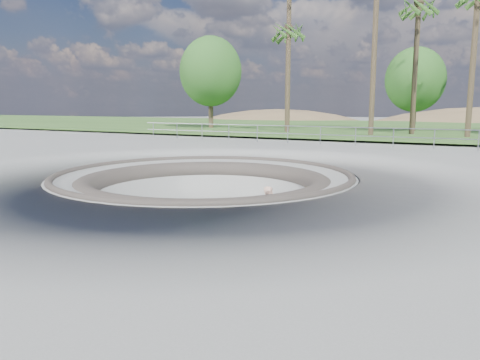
# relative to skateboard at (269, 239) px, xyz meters

# --- Properties ---
(ground) EXTENTS (180.00, 180.00, 0.00)m
(ground) POSITION_rel_skateboard_xyz_m (-2.70, 0.39, 1.84)
(ground) COLOR gray
(ground) RESTS_ON ground
(skate_bowl) EXTENTS (14.00, 14.00, 4.10)m
(skate_bowl) POSITION_rel_skateboard_xyz_m (-2.70, 0.39, 0.01)
(skate_bowl) COLOR gray
(skate_bowl) RESTS_ON ground
(grass_strip) EXTENTS (180.00, 36.00, 0.12)m
(grass_strip) POSITION_rel_skateboard_xyz_m (-2.70, 34.39, 2.06)
(grass_strip) COLOR #375E25
(grass_strip) RESTS_ON ground
(distant_hills) EXTENTS (103.20, 45.00, 28.60)m
(distant_hills) POSITION_rel_skateboard_xyz_m (1.08, 57.56, -5.18)
(distant_hills) COLOR brown
(distant_hills) RESTS_ON ground
(safety_railing) EXTENTS (25.00, 0.06, 1.03)m
(safety_railing) POSITION_rel_skateboard_xyz_m (-2.70, 12.39, 2.53)
(safety_railing) COLOR gray
(safety_railing) RESTS_ON ground
(skateboard) EXTENTS (0.78, 0.27, 0.08)m
(skateboard) POSITION_rel_skateboard_xyz_m (0.00, 0.00, 0.00)
(skateboard) COLOR brown
(skateboard) RESTS_ON ground
(skater) EXTENTS (0.47, 0.65, 1.67)m
(skater) POSITION_rel_skateboard_xyz_m (-0.00, 0.00, 0.85)
(skater) COLOR #E9B296
(skater) RESTS_ON skateboard
(palm_b) EXTENTS (2.60, 2.60, 9.00)m
(palm_b) POSITION_rel_skateboard_xyz_m (-8.94, 22.15, 9.72)
(palm_b) COLOR brown
(palm_b) RESTS_ON ground
(palm_d) EXTENTS (2.60, 2.60, 10.14)m
(palm_d) POSITION_rel_skateboard_xyz_m (0.53, 23.15, 10.78)
(palm_d) COLOR brown
(palm_d) RESTS_ON ground
(bushy_tree_left) EXTENTS (5.91, 5.37, 8.52)m
(bushy_tree_left) POSITION_rel_skateboard_xyz_m (-17.74, 24.56, 7.29)
(bushy_tree_left) COLOR brown
(bushy_tree_left) RESTS_ON ground
(bushy_tree_mid) EXTENTS (4.71, 4.28, 6.80)m
(bushy_tree_mid) POSITION_rel_skateboard_xyz_m (-0.05, 27.23, 6.22)
(bushy_tree_mid) COLOR brown
(bushy_tree_mid) RESTS_ON ground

